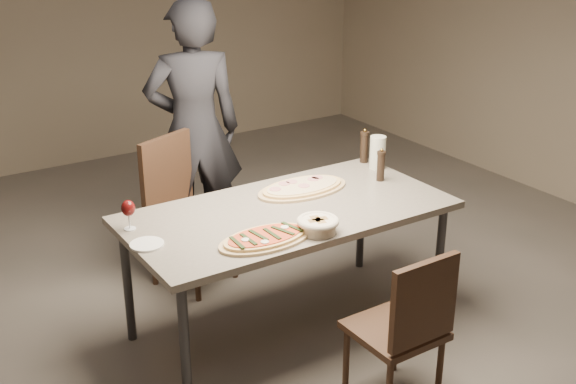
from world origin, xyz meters
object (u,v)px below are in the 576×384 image
zucchini_pizza (265,238)px  carafe (378,152)px  dining_table (288,218)px  bread_basket (318,224)px  chair_near (407,323)px  chair_far (181,202)px  ham_pizza (302,188)px  diner (194,130)px  pepper_mill_left (364,146)px

zucchini_pizza → carafe: size_ratio=2.42×
dining_table → bread_basket: (-0.04, -0.34, 0.10)m
chair_near → chair_far: 1.81m
chair_near → chair_far: bearing=99.9°
carafe → chair_far: size_ratio=0.22×
bread_basket → carafe: (0.87, 0.58, 0.06)m
dining_table → bread_basket: 0.36m
zucchini_pizza → ham_pizza: zucchini_pizza is taller
ham_pizza → chair_far: (-0.47, 0.69, -0.23)m
dining_table → zucchini_pizza: zucchini_pizza is taller
zucchini_pizza → diner: (0.33, 1.48, 0.12)m
dining_table → chair_far: 0.92m
dining_table → bread_basket: bearing=-96.2°
dining_table → carafe: 0.88m
chair_near → chair_far: (-0.33, 1.78, 0.06)m
zucchini_pizza → chair_far: 1.18m
ham_pizza → chair_near: size_ratio=0.69×
dining_table → bread_basket: bread_basket is taller
dining_table → ham_pizza: (0.22, 0.19, 0.07)m
carafe → chair_far: carafe is taller
bread_basket → pepper_mill_left: size_ratio=0.97×
bread_basket → chair_near: bearing=-78.1°
carafe → chair_near: carafe is taller
pepper_mill_left → bread_basket: bearing=-140.4°
ham_pizza → pepper_mill_left: pepper_mill_left is taller
chair_far → diner: 0.55m
bread_basket → zucchini_pizza: bearing=168.4°
bread_basket → pepper_mill_left: 1.13m
zucchini_pizza → diner: diner is taller
chair_far → bread_basket: bearing=77.2°
bread_basket → diner: (0.05, 1.54, 0.09)m
zucchini_pizza → chair_near: bearing=-58.2°
chair_near → diner: diner is taller
bread_basket → ham_pizza: bearing=63.9°
pepper_mill_left → carafe: size_ratio=1.08×
pepper_mill_left → chair_far: 1.23m
zucchini_pizza → pepper_mill_left: bearing=29.3°
chair_far → zucchini_pizza: bearing=64.0°
zucchini_pizza → chair_far: bearing=86.0°
bread_basket → carafe: carafe is taller
dining_table → ham_pizza: 0.30m
pepper_mill_left → chair_near: pepper_mill_left is taller
chair_near → ham_pizza: bearing=82.3°
ham_pizza → pepper_mill_left: (0.61, 0.19, 0.09)m
dining_table → pepper_mill_left: pepper_mill_left is taller
bread_basket → pepper_mill_left: pepper_mill_left is taller
carafe → chair_far: 1.29m
zucchini_pizza → chair_near: size_ratio=0.60×
zucchini_pizza → carafe: (1.15, 0.53, 0.09)m
bread_basket → chair_far: (-0.21, 1.21, -0.26)m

